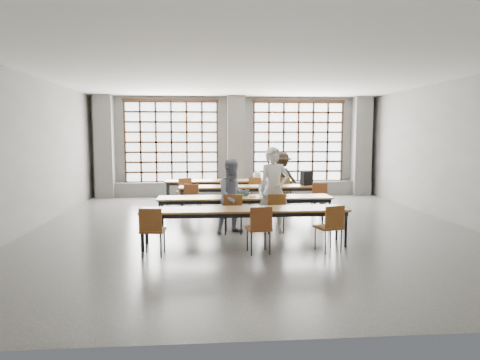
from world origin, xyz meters
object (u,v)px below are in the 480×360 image
(chair_mid_centre, at_px, (269,196))
(chair_near_right, at_px, (331,224))
(student_male, at_px, (274,190))
(student_female, at_px, (233,196))
(desk_row_d, at_px, (245,212))
(desk_row_c, at_px, (245,199))
(chair_back_mid, at_px, (256,188))
(laptop_back, at_px, (270,177))
(chair_near_left, at_px, (152,227))
(student_back, at_px, (282,179))
(phone, at_px, (253,197))
(desk_row_a, at_px, (229,182))
(chair_back_left, at_px, (184,189))
(backpack, at_px, (307,178))
(chair_near_mid, at_px, (260,225))
(plastic_bag, at_px, (257,175))
(chair_front_left, at_px, (233,210))
(mouse, at_px, (286,195))
(desk_row_b, at_px, (251,188))
(chair_mid_right, at_px, (319,195))
(chair_front_right, at_px, (275,209))
(red_pouch, at_px, (153,228))
(chair_back_right, at_px, (283,188))
(chair_mid_left, at_px, (192,197))
(green_box, at_px, (242,194))
(laptop_front, at_px, (267,193))

(chair_mid_centre, distance_m, chair_near_right, 3.74)
(student_male, relative_size, student_female, 1.16)
(desk_row_d, bearing_deg, desk_row_c, 84.78)
(chair_back_mid, relative_size, student_female, 0.54)
(laptop_back, bearing_deg, chair_near_left, -116.64)
(laptop_back, bearing_deg, student_back, -65.90)
(phone, bearing_deg, desk_row_a, 95.22)
(chair_back_left, bearing_deg, backpack, -14.58)
(chair_near_mid, distance_m, plastic_bag, 6.00)
(student_female, distance_m, phone, 0.63)
(chair_front_left, height_order, laptop_back, laptop_back)
(desk_row_a, relative_size, student_male, 2.12)
(chair_near_right, relative_size, mouse, 8.98)
(phone, bearing_deg, desk_row_b, 85.33)
(desk_row_b, xyz_separation_m, student_female, (-0.66, -2.59, 0.15))
(chair_near_left, bearing_deg, desk_row_c, 50.31)
(chair_mid_centre, xyz_separation_m, student_female, (-1.08, -1.96, 0.28))
(desk_row_b, xyz_separation_m, laptop_back, (0.81, 1.69, 0.13))
(desk_row_d, relative_size, chair_back_mid, 4.55)
(student_back, bearing_deg, desk_row_a, 153.56)
(chair_near_right, bearing_deg, chair_back_left, 118.98)
(chair_mid_right, relative_size, chair_near_right, 1.00)
(chair_front_right, bearing_deg, red_pouch, -148.15)
(chair_back_right, height_order, chair_front_left, same)
(chair_back_right, relative_size, chair_near_mid, 1.00)
(desk_row_b, distance_m, chair_mid_right, 1.90)
(chair_mid_left, bearing_deg, phone, -47.33)
(student_female, xyz_separation_m, laptop_back, (1.46, 4.28, -0.02))
(student_back, bearing_deg, chair_near_mid, -113.32)
(student_female, relative_size, green_box, 6.51)
(green_box, bearing_deg, chair_near_left, -127.94)
(plastic_bag, bearing_deg, chair_near_mid, -96.44)
(desk_row_d, height_order, student_female, student_female)
(chair_near_mid, bearing_deg, chair_back_mid, 84.05)
(desk_row_b, xyz_separation_m, chair_back_mid, (0.25, 0.96, -0.13))
(desk_row_b, xyz_separation_m, desk_row_d, (-0.51, -3.69, 0.00))
(mouse, bearing_deg, laptop_back, 86.78)
(chair_near_right, distance_m, laptop_back, 6.02)
(laptop_front, distance_m, green_box, 0.59)
(chair_near_mid, height_order, plastic_bag, plastic_bag)
(chair_back_right, distance_m, laptop_back, 0.82)
(red_pouch, bearing_deg, chair_mid_right, 42.13)
(chair_back_mid, distance_m, backpack, 1.67)
(chair_back_mid, xyz_separation_m, student_back, (0.82, 0.13, 0.28))
(desk_row_d, xyz_separation_m, student_female, (-0.15, 1.10, 0.15))
(chair_near_left, distance_m, mouse, 3.58)
(chair_near_mid, distance_m, green_box, 2.33)
(chair_near_left, relative_size, mouse, 8.98)
(chair_back_left, height_order, chair_front_right, same)
(chair_mid_centre, relative_size, mouse, 8.98)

